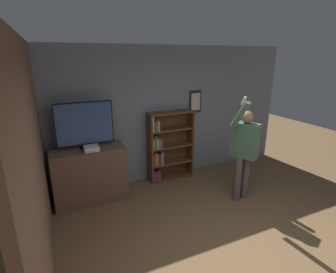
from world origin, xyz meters
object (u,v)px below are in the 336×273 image
Objects in this scene: television at (85,125)px; person at (245,147)px; game_console at (91,148)px; bookshelf at (167,147)px.

television is 2.75m from person.
person reaches higher than television.
game_console is 1.60m from bookshelf.
person is at bearing -22.21° from game_console.
person reaches higher than game_console.
television is 0.41m from game_console.
bookshelf is (1.54, 0.33, -0.31)m from game_console.
game_console is at bearing -137.28° from person.
bookshelf is (1.59, 0.16, -0.68)m from television.
television reaches higher than game_console.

